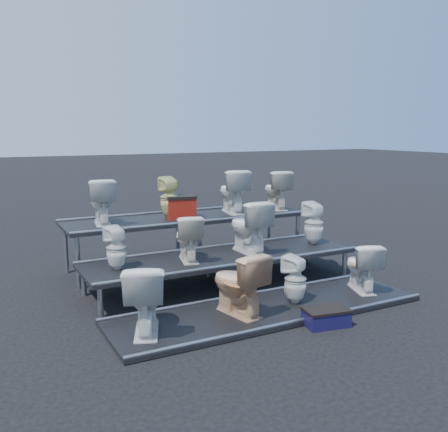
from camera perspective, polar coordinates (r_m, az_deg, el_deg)
name	(u,v)px	position (r m, az deg, el deg)	size (l,w,h in m)	color
ground	(222,285)	(7.69, -0.18, -7.88)	(80.00, 80.00, 0.00)	black
tier_front	(268,310)	(6.62, 5.10, -10.65)	(4.20, 1.20, 0.06)	black
tier_mid	(222,270)	(7.63, -0.18, -6.24)	(4.20, 1.20, 0.46)	black
tier_back	(188,241)	(8.72, -4.13, -2.85)	(4.20, 1.20, 0.86)	black
toilet_0	(145,297)	(5.79, -9.01, -9.17)	(0.46, 0.80, 0.82)	silver
toilet_1	(238,283)	(6.26, 1.60, -7.66)	(0.45, 0.79, 0.81)	tan
toilet_2	(295,279)	(6.73, 8.15, -7.18)	(0.29, 0.30, 0.65)	silver
toilet_3	(362,266)	(7.44, 15.47, -5.56)	(0.39, 0.69, 0.71)	silver
toilet_4	(116,248)	(6.92, -12.23, -3.61)	(0.27, 0.28, 0.60)	silver
toilet_5	(188,238)	(7.25, -4.15, -2.47)	(0.38, 0.67, 0.68)	beige
toilet_6	(249,226)	(7.69, 2.83, -1.19)	(0.46, 0.81, 0.82)	silver
toilet_7	(314,223)	(8.40, 10.24, -0.80)	(0.32, 0.33, 0.71)	silver
toilet_8	(101,201)	(8.11, -13.83, 1.63)	(0.41, 0.72, 0.73)	silver
toilet_9	(170,198)	(8.45, -6.24, 2.10)	(0.32, 0.32, 0.70)	#CAC97D
toilet_10	(233,191)	(8.96, 0.98, 2.85)	(0.44, 0.77, 0.78)	silver
toilet_11	(276,190)	(9.44, 6.00, 3.00)	(0.41, 0.72, 0.73)	beige
red_crate	(180,208)	(8.47, -5.01, 0.89)	(0.47, 0.37, 0.34)	maroon
step_stool	(326,318)	(6.28, 11.60, -11.37)	(0.52, 0.31, 0.19)	#120F36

